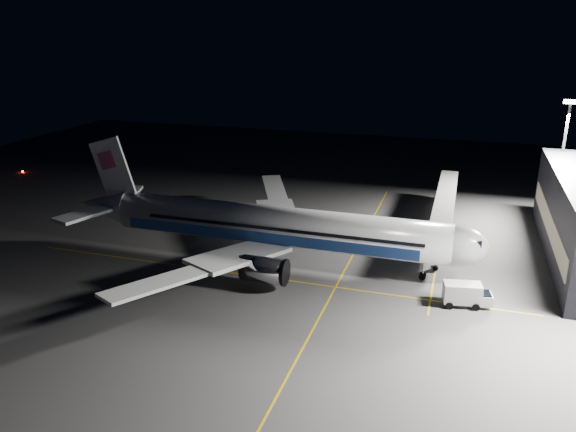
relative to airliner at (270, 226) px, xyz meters
The scene contains 12 objects.
ground 5.27m from the airliner, ahead, with size 200.00×200.00×0.00m, color #4C4C4F.
guide_line_main 12.22m from the airliner, ahead, with size 0.25×80.00×0.01m, color gold.
guide_line_cross 7.99m from the airliner, 79.83° to the right, with size 70.00×0.25×0.01m, color gold.
guide_line_side 25.67m from the airliner, 23.43° to the left, with size 0.25×40.00×0.01m, color gold.
airliner is the anchor object (origin of this frame).
jet_bridge 29.31m from the airliner, 38.04° to the left, with size 3.60×34.40×6.30m.
floodlight_mast_north 52.56m from the airliner, 37.91° to the left, with size 2.40×0.68×20.70m.
service_truck 28.12m from the airliner, 12.66° to the right, with size 6.02×3.32×2.91m.
baggage_tug 17.62m from the airliner, 107.99° to the left, with size 2.90×2.48×1.89m.
safety_cone_a 11.41m from the airliner, 114.73° to the left, with size 0.36×0.36×0.54m, color #F4500A.
safety_cone_b 13.58m from the airliner, 56.05° to the left, with size 0.37×0.37×0.55m, color #F4500A.
safety_cone_c 6.98m from the airliner, 114.94° to the left, with size 0.36×0.36×0.54m, color #F4500A.
Camera 1 is at (24.15, -70.50, 32.32)m, focal length 35.00 mm.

